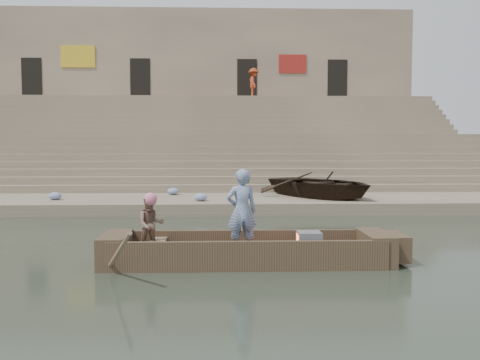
{
  "coord_description": "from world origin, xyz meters",
  "views": [
    {
      "loc": [
        3.26,
        -10.63,
        2.35
      ],
      "look_at": [
        3.76,
        2.92,
        1.4
      ],
      "focal_mm": 38.99,
      "sensor_mm": 36.0,
      "label": 1
    }
  ],
  "objects": [
    {
      "name": "main_rowboat",
      "position": [
        3.76,
        -0.58,
        0.11
      ],
      "size": [
        5.0,
        1.3,
        0.22
      ],
      "primitive_type": "cube",
      "color": "brown",
      "rests_on": "ground"
    },
    {
      "name": "building_wall",
      "position": [
        0.0,
        26.5,
        5.6
      ],
      "size": [
        32.0,
        5.07,
        11.2
      ],
      "color": "tan",
      "rests_on": "ground"
    },
    {
      "name": "cloth_bundles",
      "position": [
        -1.97,
        7.83,
        0.53
      ],
      "size": [
        12.36,
        2.64,
        0.26
      ],
      "color": "#3F5999",
      "rests_on": "lower_landing"
    },
    {
      "name": "standing_man",
      "position": [
        3.66,
        -0.61,
        1.04
      ],
      "size": [
        0.66,
        0.49,
        1.64
      ],
      "primitive_type": "imported",
      "rotation": [
        0.0,
        0.0,
        3.31
      ],
      "color": "navy",
      "rests_on": "main_rowboat"
    },
    {
      "name": "beached_rowboat",
      "position": [
        6.9,
        8.15,
        0.87
      ],
      "size": [
        5.24,
        5.58,
        0.94
      ],
      "primitive_type": "imported",
      "rotation": [
        0.0,
        0.0,
        0.6
      ],
      "color": "#2D2116",
      "rests_on": "lower_landing"
    },
    {
      "name": "upper_landing",
      "position": [
        0.0,
        22.5,
        2.6
      ],
      "size": [
        32.0,
        3.0,
        5.2
      ],
      "primitive_type": "cube",
      "color": "gray",
      "rests_on": "ground"
    },
    {
      "name": "pedestrian",
      "position": [
        5.33,
        22.39,
        6.15
      ],
      "size": [
        0.71,
        1.23,
        1.89
      ],
      "primitive_type": "imported",
      "rotation": [
        0.0,
        0.0,
        1.58
      ],
      "color": "#9F371A",
      "rests_on": "upper_landing"
    },
    {
      "name": "television",
      "position": [
        4.98,
        -0.58,
        0.42
      ],
      "size": [
        0.46,
        0.42,
        0.4
      ],
      "color": "slate",
      "rests_on": "main_rowboat"
    },
    {
      "name": "ground",
      "position": [
        0.0,
        0.0,
        0.0
      ],
      "size": [
        120.0,
        120.0,
        0.0
      ],
      "primitive_type": "plane",
      "color": "#252F23",
      "rests_on": "ground"
    },
    {
      "name": "mid_landing",
      "position": [
        0.0,
        15.5,
        1.4
      ],
      "size": [
        32.0,
        3.0,
        2.8
      ],
      "primitive_type": "cube",
      "color": "gray",
      "rests_on": "ground"
    },
    {
      "name": "lower_landing",
      "position": [
        0.0,
        8.0,
        0.2
      ],
      "size": [
        32.0,
        4.0,
        0.4
      ],
      "primitive_type": "cube",
      "color": "gray",
      "rests_on": "ground"
    },
    {
      "name": "ghat_steps",
      "position": [
        0.0,
        17.19,
        1.8
      ],
      "size": [
        32.0,
        11.0,
        5.2
      ],
      "color": "gray",
      "rests_on": "ground"
    },
    {
      "name": "rowing_man",
      "position": [
        1.89,
        -0.49,
        0.77
      ],
      "size": [
        0.62,
        0.54,
        1.11
      ],
      "primitive_type": "imported",
      "rotation": [
        0.0,
        0.0,
        0.25
      ],
      "color": "#2A8061",
      "rests_on": "main_rowboat"
    },
    {
      "name": "rowboat_trim",
      "position": [
        3.97,
        -0.58,
        0.31
      ],
      "size": [
        6.04,
        2.63,
        1.78
      ],
      "color": "brown",
      "rests_on": "ground"
    }
  ]
}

